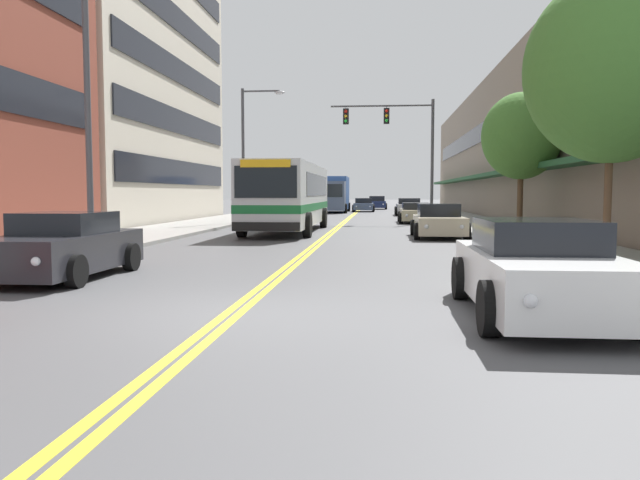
# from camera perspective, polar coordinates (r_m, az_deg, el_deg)

# --- Properties ---
(ground_plane) EXTENTS (240.00, 240.00, 0.00)m
(ground_plane) POSITION_cam_1_polar(r_m,az_deg,el_deg) (45.92, 2.82, 2.13)
(ground_plane) COLOR #4C4C4F
(sidewalk_left) EXTENTS (3.97, 106.00, 0.13)m
(sidewalk_left) POSITION_cam_1_polar(r_m,az_deg,el_deg) (46.87, -6.37, 2.23)
(sidewalk_left) COLOR gray
(sidewalk_left) RESTS_ON ground_plane
(sidewalk_right) EXTENTS (3.97, 106.00, 0.13)m
(sidewalk_right) POSITION_cam_1_polar(r_m,az_deg,el_deg) (46.18, 12.14, 2.13)
(sidewalk_right) COLOR gray
(sidewalk_right) RESTS_ON ground_plane
(centre_line) EXTENTS (0.34, 106.00, 0.01)m
(centre_line) POSITION_cam_1_polar(r_m,az_deg,el_deg) (45.92, 2.82, 2.13)
(centre_line) COLOR yellow
(centre_line) RESTS_ON ground_plane
(storefront_row_right) EXTENTS (9.10, 68.00, 10.12)m
(storefront_row_right) POSITION_cam_1_polar(r_m,az_deg,el_deg) (47.40, 19.80, 8.07)
(storefront_row_right) COLOR gray
(storefront_row_right) RESTS_ON ground_plane
(city_bus) EXTENTS (2.92, 11.64, 3.01)m
(city_bus) POSITION_cam_1_polar(r_m,az_deg,el_deg) (28.61, -2.85, 4.22)
(city_bus) COLOR silver
(city_bus) RESTS_ON ground_plane
(car_charcoal_parked_left_mid) EXTENTS (2.09, 4.30, 1.36)m
(car_charcoal_parked_left_mid) POSITION_cam_1_polar(r_m,az_deg,el_deg) (13.93, -22.45, -0.61)
(car_charcoal_parked_left_mid) COLOR #232328
(car_charcoal_parked_left_mid) RESTS_ON ground_plane
(car_white_parked_right_foreground) EXTENTS (2.05, 4.53, 1.37)m
(car_white_parked_right_foreground) POSITION_cam_1_polar(r_m,az_deg,el_deg) (9.42, 19.30, -2.65)
(car_white_parked_right_foreground) COLOR white
(car_white_parked_right_foreground) RESTS_ON ground_plane
(car_champagne_parked_right_mid) EXTENTS (2.06, 4.24, 1.33)m
(car_champagne_parked_right_mid) POSITION_cam_1_polar(r_m,az_deg,el_deg) (24.99, 10.79, 1.64)
(car_champagne_parked_right_mid) COLOR beige
(car_champagne_parked_right_mid) RESTS_ON ground_plane
(car_silver_parked_right_far) EXTENTS (2.17, 4.53, 1.34)m
(car_silver_parked_right_far) POSITION_cam_1_polar(r_m,az_deg,el_deg) (49.48, 8.13, 2.98)
(car_silver_parked_right_far) COLOR #B7B7BC
(car_silver_parked_right_far) RESTS_ON ground_plane
(car_beige_parked_right_end) EXTENTS (2.07, 4.31, 1.18)m
(car_beige_parked_right_end) POSITION_cam_1_polar(r_m,az_deg,el_deg) (37.18, 8.77, 2.44)
(car_beige_parked_right_end) COLOR #BCAD89
(car_beige_parked_right_end) RESTS_ON ground_plane
(car_navy_moving_lead) EXTENTS (2.16, 4.36, 1.42)m
(car_navy_moving_lead) POSITION_cam_1_polar(r_m,az_deg,el_deg) (67.99, 5.23, 3.38)
(car_navy_moving_lead) COLOR #19234C
(car_navy_moving_lead) RESTS_ON ground_plane
(car_slate_blue_moving_second) EXTENTS (2.06, 4.29, 1.27)m
(car_slate_blue_moving_second) POSITION_cam_1_polar(r_m,az_deg,el_deg) (59.02, 4.01, 3.19)
(car_slate_blue_moving_second) COLOR #475675
(car_slate_blue_moving_second) RESTS_ON ground_plane
(box_truck) EXTENTS (2.60, 8.02, 3.24)m
(box_truck) POSITION_cam_1_polar(r_m,az_deg,el_deg) (56.86, 1.34, 4.23)
(box_truck) COLOR #475675
(box_truck) RESTS_ON ground_plane
(traffic_signal_mast) EXTENTS (6.11, 0.38, 7.25)m
(traffic_signal_mast) POSITION_cam_1_polar(r_m,az_deg,el_deg) (37.70, 7.24, 9.45)
(traffic_signal_mast) COLOR #47474C
(traffic_signal_mast) RESTS_ON ground_plane
(street_lamp_left_near) EXTENTS (2.61, 0.28, 7.55)m
(street_lamp_left_near) POSITION_cam_1_polar(r_m,az_deg,el_deg) (17.18, -19.33, 13.46)
(street_lamp_left_near) COLOR #47474C
(street_lamp_left_near) RESTS_ON ground_plane
(street_lamp_left_far) EXTENTS (2.39, 0.28, 7.38)m
(street_lamp_left_far) POSITION_cam_1_polar(r_m,az_deg,el_deg) (34.43, -6.48, 8.76)
(street_lamp_left_far) COLOR #47474C
(street_lamp_left_far) RESTS_ON ground_plane
(street_tree_right_near) EXTENTS (3.74, 3.74, 6.39)m
(street_tree_right_near) POSITION_cam_1_polar(r_m,az_deg,el_deg) (15.38, 25.15, 14.03)
(street_tree_right_near) COLOR brown
(street_tree_right_near) RESTS_ON sidewalk_right
(street_tree_right_mid) EXTENTS (3.38, 3.38, 5.93)m
(street_tree_right_mid) POSITION_cam_1_polar(r_m,az_deg,el_deg) (28.44, 17.94, 9.02)
(street_tree_right_mid) COLOR brown
(street_tree_right_mid) RESTS_ON sidewalk_right
(fire_hydrant) EXTENTS (0.36, 0.28, 0.78)m
(fire_hydrant) POSITION_cam_1_polar(r_m,az_deg,el_deg) (16.71, 18.69, -0.16)
(fire_hydrant) COLOR yellow
(fire_hydrant) RESTS_ON sidewalk_right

